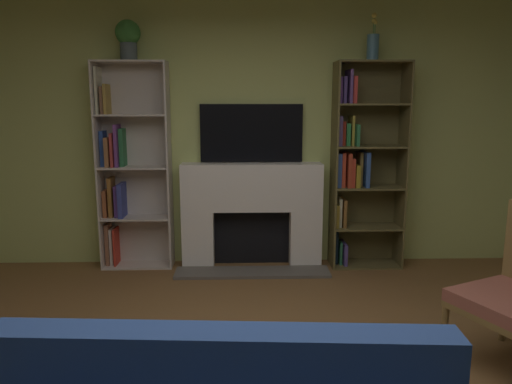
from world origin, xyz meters
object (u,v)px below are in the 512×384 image
Objects in this scene: potted_plant at (128,37)px; coffee_table at (222,382)px; bookshelf_left at (128,170)px; bookshelf_right at (359,166)px; fireplace at (252,211)px; tv at (251,133)px; vase_with_flowers at (373,45)px.

coffee_table is (0.97, -2.67, -1.91)m from potted_plant.
bookshelf_right is at bearing -0.82° from bookshelf_left.
fireplace is at bearing -179.73° from bookshelf_right.
bookshelf_right is (1.08, -0.10, -0.33)m from tv.
vase_with_flowers is at bearing -0.00° from potted_plant.
fireplace is at bearing 179.02° from vase_with_flowers.
tv is at bearing 5.88° from potted_plant.
bookshelf_right reaches higher than tv.
fireplace is 3.40× the size of vase_with_flowers.
tv is 1.44m from vase_with_flowers.
vase_with_flowers is at bearing -0.98° from fireplace.
potted_plant is at bearing -36.36° from bookshelf_left.
bookshelf_left is 2.33m from bookshelf_right.
potted_plant reaches higher than tv.
bookshelf_left is at bearing 178.62° from vase_with_flowers.
potted_plant is 0.45× the size of coffee_table.
bookshelf_left is 1.27m from potted_plant.
vase_with_flowers is (1.17, -0.02, 1.63)m from fireplace.
potted_plant reaches higher than bookshelf_left.
fireplace is 0.74× the size of bookshelf_right.
tv is 2.97m from coffee_table.
vase_with_flowers reaches higher than fireplace.
tv is at bearing 90.00° from fireplace.
potted_plant is (-2.25, -0.02, 1.24)m from bookshelf_right.
bookshelf_right is at bearing 64.59° from coffee_table.
bookshelf_left is at bearing 179.18° from bookshelf_right.
coffee_table is (-0.20, -2.79, -1.00)m from tv.
potted_plant is (0.08, -0.06, 1.27)m from bookshelf_left.
bookshelf_right is 1.17m from vase_with_flowers.
fireplace is 2.70m from coffee_table.
bookshelf_left reaches higher than coffee_table.
bookshelf_left is 4.60× the size of vase_with_flowers.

